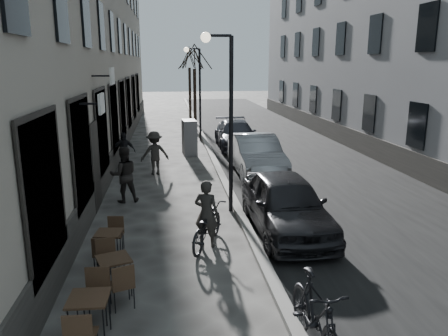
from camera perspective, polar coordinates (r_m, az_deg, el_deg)
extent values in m
plane|color=#34312F|center=(7.74, 7.60, -20.26)|extent=(120.00, 120.00, 0.00)
cube|color=black|center=(23.28, 6.80, 2.93)|extent=(7.30, 60.00, 0.00)
cube|color=slate|center=(22.67, -2.19, 2.88)|extent=(0.25, 60.00, 0.12)
cylinder|color=black|center=(12.44, 0.93, 5.34)|extent=(0.12, 0.12, 5.00)
cylinder|color=black|center=(12.29, -0.71, 16.92)|extent=(0.70, 0.08, 0.08)
sphere|color=#FFF2CC|center=(12.25, -2.41, 16.69)|extent=(0.28, 0.28, 0.28)
cylinder|color=black|center=(24.32, -3.15, 9.40)|extent=(0.12, 0.12, 5.00)
cylinder|color=black|center=(24.24, -4.09, 15.29)|extent=(0.70, 0.08, 0.08)
sphere|color=#FFF2CC|center=(24.22, -4.94, 15.16)|extent=(0.28, 0.28, 0.28)
cylinder|color=black|center=(27.34, -3.81, 8.71)|extent=(0.20, 0.20, 3.90)
cylinder|color=black|center=(33.31, -4.47, 9.59)|extent=(0.20, 0.20, 3.90)
cube|color=#2E2114|center=(7.38, -17.29, -15.94)|extent=(0.64, 0.64, 0.04)
cylinder|color=black|center=(7.42, -19.57, -19.36)|extent=(0.02, 0.02, 0.71)
cylinder|color=black|center=(7.31, -15.41, -19.57)|extent=(0.02, 0.02, 0.71)
cylinder|color=black|center=(7.84, -18.62, -17.34)|extent=(0.02, 0.02, 0.71)
cylinder|color=black|center=(7.74, -14.72, -17.50)|extent=(0.02, 0.02, 0.71)
cube|color=#2E2114|center=(8.62, -14.23, -11.46)|extent=(0.76, 0.76, 0.04)
cylinder|color=black|center=(8.52, -15.36, -14.57)|extent=(0.02, 0.02, 0.69)
cylinder|color=black|center=(8.61, -12.04, -14.04)|extent=(0.02, 0.02, 0.69)
cylinder|color=black|center=(8.95, -16.05, -13.16)|extent=(0.02, 0.02, 0.69)
cylinder|color=black|center=(9.04, -12.90, -12.68)|extent=(0.02, 0.02, 0.69)
cube|color=#2E2114|center=(9.99, -14.83, -8.19)|extent=(0.62, 0.62, 0.04)
cylinder|color=black|center=(9.98, -16.35, -10.45)|extent=(0.02, 0.02, 0.64)
cylinder|color=black|center=(9.86, -13.71, -10.56)|extent=(0.02, 0.02, 0.64)
cylinder|color=black|center=(10.39, -15.66, -9.42)|extent=(0.02, 0.02, 0.64)
cylinder|color=black|center=(10.27, -13.12, -9.51)|extent=(0.02, 0.02, 0.64)
cube|color=slate|center=(20.73, -4.53, 3.99)|extent=(0.70, 1.16, 1.66)
imported|color=black|center=(10.50, -2.29, -7.58)|extent=(1.38, 2.01, 1.00)
imported|color=black|center=(10.39, -2.31, -5.95)|extent=(0.70, 0.60, 1.64)
imported|color=black|center=(13.97, -12.93, -0.85)|extent=(0.97, 0.83, 1.77)
imported|color=#292624|center=(17.21, -9.03, 1.94)|extent=(1.21, 0.85, 1.71)
imported|color=black|center=(18.16, -12.96, 2.15)|extent=(0.95, 0.46, 1.57)
imported|color=black|center=(11.39, 8.08, -4.63)|extent=(1.84, 4.45, 1.51)
imported|color=gray|center=(17.10, 4.22, 1.71)|extent=(1.67, 4.68, 1.54)
imported|color=#373841|center=(22.43, 1.57, 4.39)|extent=(1.99, 4.76, 1.37)
imported|color=black|center=(7.04, 11.93, -18.38)|extent=(0.68, 2.03, 1.20)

